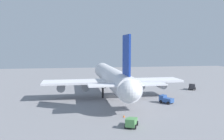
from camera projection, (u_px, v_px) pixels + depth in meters
ground_plane at (112, 96)px, 87.35m from camera, size 235.42×235.42×0.00m
cargo_airplane at (112, 78)px, 86.68m from camera, size 58.85×47.47×20.65m
baggage_tug at (166, 99)px, 76.07m from camera, size 4.67×4.09×2.45m
catering_truck at (131, 122)px, 53.60m from camera, size 4.75×3.78×2.19m
pushback_tractor at (192, 87)px, 99.83m from camera, size 4.57×4.09×2.52m
safety_cone_nose at (110, 84)px, 113.92m from camera, size 0.42×0.42×0.59m
safety_cone_tail at (124, 116)px, 61.08m from camera, size 0.46×0.46×0.66m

